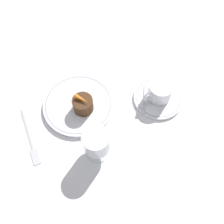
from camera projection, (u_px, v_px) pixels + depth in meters
ground_plane at (90, 116)px, 0.85m from camera, size 3.00×3.00×0.00m
dinner_plate at (78, 105)px, 0.86m from camera, size 0.23×0.23×0.01m
saucer at (158, 98)px, 0.87m from camera, size 0.16×0.16×0.01m
coffee_cup at (160, 91)px, 0.84m from camera, size 0.10×0.08×0.06m
spoon at (144, 103)px, 0.86m from camera, size 0.08×0.09×0.00m
wine_glass at (96, 143)px, 0.72m from camera, size 0.08×0.08×0.12m
fork at (31, 142)px, 0.80m from camera, size 0.05×0.20×0.01m
dessert_cake at (83, 104)px, 0.82m from camera, size 0.06×0.06×0.05m
carrot_garnish at (82, 99)px, 0.80m from camera, size 0.03×0.05×0.01m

